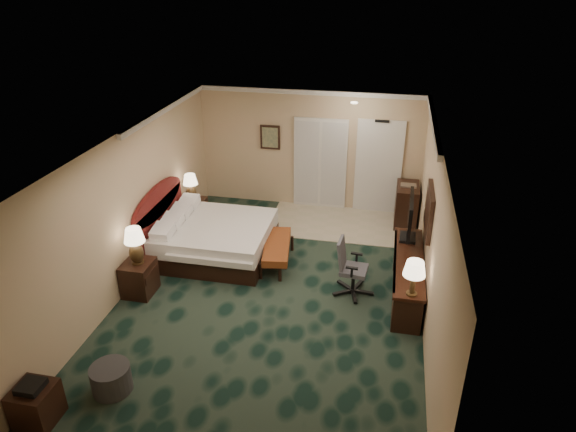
% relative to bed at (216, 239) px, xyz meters
% --- Properties ---
extents(floor, '(5.00, 7.50, 0.00)m').
position_rel_bed_xyz_m(floor, '(1.37, -1.12, -0.33)').
color(floor, black).
rests_on(floor, ground).
extents(ceiling, '(5.00, 7.50, 0.00)m').
position_rel_bed_xyz_m(ceiling, '(1.37, -1.12, 2.37)').
color(ceiling, silver).
rests_on(ceiling, wall_back).
extents(wall_back, '(5.00, 0.00, 2.70)m').
position_rel_bed_xyz_m(wall_back, '(1.37, 2.63, 1.02)').
color(wall_back, '#C5B387').
rests_on(wall_back, ground).
extents(wall_front, '(5.00, 0.00, 2.70)m').
position_rel_bed_xyz_m(wall_front, '(1.37, -4.87, 1.02)').
color(wall_front, '#C5B387').
rests_on(wall_front, ground).
extents(wall_left, '(0.00, 7.50, 2.70)m').
position_rel_bed_xyz_m(wall_left, '(-1.13, -1.12, 1.02)').
color(wall_left, '#C5B387').
rests_on(wall_left, ground).
extents(wall_right, '(0.00, 7.50, 2.70)m').
position_rel_bed_xyz_m(wall_right, '(3.87, -1.12, 1.02)').
color(wall_right, '#C5B387').
rests_on(wall_right, ground).
extents(crown_molding, '(5.00, 7.50, 0.10)m').
position_rel_bed_xyz_m(crown_molding, '(1.37, -1.12, 2.32)').
color(crown_molding, silver).
rests_on(crown_molding, wall_back).
extents(tile_patch, '(3.20, 1.70, 0.01)m').
position_rel_bed_xyz_m(tile_patch, '(2.27, 1.78, -0.32)').
color(tile_patch, '#B4AC8C').
rests_on(tile_patch, ground).
extents(headboard, '(0.12, 2.00, 1.40)m').
position_rel_bed_xyz_m(headboard, '(-1.07, -0.12, 0.37)').
color(headboard, '#4E190E').
rests_on(headboard, ground).
extents(entry_door, '(1.02, 0.06, 2.18)m').
position_rel_bed_xyz_m(entry_door, '(2.92, 2.60, 0.72)').
color(entry_door, silver).
rests_on(entry_door, ground).
extents(closet_doors, '(1.20, 0.06, 2.10)m').
position_rel_bed_xyz_m(closet_doors, '(1.62, 2.59, 0.72)').
color(closet_doors, '#BABABA').
rests_on(closet_doors, ground).
extents(wall_art, '(0.45, 0.06, 0.55)m').
position_rel_bed_xyz_m(wall_art, '(0.47, 2.59, 1.27)').
color(wall_art, '#445A4E').
rests_on(wall_art, wall_back).
extents(wall_mirror, '(0.05, 0.95, 0.75)m').
position_rel_bed_xyz_m(wall_mirror, '(3.83, -0.52, 1.22)').
color(wall_mirror, white).
rests_on(wall_mirror, wall_right).
extents(bed, '(2.05, 1.90, 0.65)m').
position_rel_bed_xyz_m(bed, '(0.00, 0.00, 0.00)').
color(bed, white).
rests_on(bed, ground).
extents(nightstand_near, '(0.48, 0.55, 0.60)m').
position_rel_bed_xyz_m(nightstand_near, '(-0.87, -1.51, -0.03)').
color(nightstand_near, black).
rests_on(nightstand_near, ground).
extents(nightstand_far, '(0.50, 0.58, 0.63)m').
position_rel_bed_xyz_m(nightstand_far, '(-0.85, 0.97, -0.01)').
color(nightstand_far, black).
rests_on(nightstand_far, ground).
extents(lamp_near, '(0.44, 0.44, 0.65)m').
position_rel_bed_xyz_m(lamp_near, '(-0.85, -1.50, 0.60)').
color(lamp_near, black).
rests_on(lamp_near, nightstand_near).
extents(lamp_far, '(0.33, 0.33, 0.58)m').
position_rel_bed_xyz_m(lamp_far, '(-0.87, 1.02, 0.59)').
color(lamp_far, black).
rests_on(lamp_far, nightstand_far).
extents(bed_bench, '(0.65, 1.37, 0.45)m').
position_rel_bed_xyz_m(bed_bench, '(1.23, -0.12, -0.10)').
color(bed_bench, brown).
rests_on(bed_bench, ground).
extents(ottoman, '(0.60, 0.60, 0.38)m').
position_rel_bed_xyz_m(ottoman, '(-0.22, -3.67, -0.14)').
color(ottoman, '#28282A').
rests_on(ottoman, ground).
extents(side_table, '(0.48, 0.48, 0.52)m').
position_rel_bed_xyz_m(side_table, '(-0.86, -4.33, -0.07)').
color(side_table, black).
rests_on(side_table, ground).
extents(desk, '(0.50, 2.30, 0.66)m').
position_rel_bed_xyz_m(desk, '(3.61, -0.60, 0.01)').
color(desk, black).
rests_on(desk, ground).
extents(tv, '(0.11, 1.04, 0.81)m').
position_rel_bed_xyz_m(tv, '(3.58, 0.14, 0.74)').
color(tv, black).
rests_on(tv, desk).
extents(desk_lamp, '(0.42, 0.42, 0.58)m').
position_rel_bed_xyz_m(desk_lamp, '(3.64, -1.62, 0.63)').
color(desk_lamp, black).
rests_on(desk_lamp, desk).
extents(desk_chair, '(0.63, 0.60, 1.01)m').
position_rel_bed_xyz_m(desk_chair, '(2.71, -0.78, 0.18)').
color(desk_chair, '#48484F').
rests_on(desk_chair, ground).
extents(minibar, '(0.47, 0.84, 0.89)m').
position_rel_bed_xyz_m(minibar, '(3.59, 2.08, 0.12)').
color(minibar, black).
rests_on(minibar, ground).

